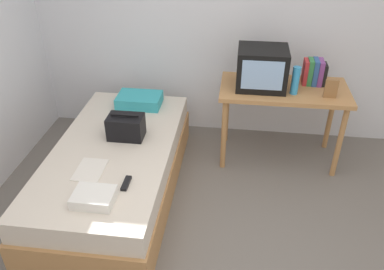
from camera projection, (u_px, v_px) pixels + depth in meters
The scene contains 13 objects.
ground_plane at pixel (207, 269), 2.81m from camera, with size 8.00×8.00×0.00m, color slate.
wall_back at pixel (229, 11), 3.79m from camera, with size 5.20×0.10×2.60m, color silver.
bed at pixel (116, 169), 3.41m from camera, with size 1.00×2.00×0.48m.
desk at pixel (283, 97), 3.63m from camera, with size 1.16×0.60×0.76m.
tv at pixel (262, 68), 3.50m from camera, with size 0.44×0.39×0.36m.
water_bottle at pixel (295, 81), 3.41m from camera, with size 0.07×0.07×0.25m, color #3399DB.
book_row at pixel (314, 72), 3.59m from camera, with size 0.20×0.16×0.24m.
picture_frame at pixel (331, 89), 3.37m from camera, with size 0.11×0.02×0.17m, color olive.
pillow at pixel (139, 100), 3.87m from camera, with size 0.42×0.29×0.11m, color #33A8B7.
handbag at pixel (126, 127), 3.35m from camera, with size 0.30×0.20×0.23m.
magazine at pixel (90, 170), 3.00m from camera, with size 0.21×0.29×0.01m, color white.
remote_dark at pixel (126, 183), 2.85m from camera, with size 0.04×0.16×0.02m, color black.
folded_towel at pixel (94, 197), 2.68m from camera, with size 0.28×0.22×0.08m, color white.
Camera 1 is at (0.13, -1.86, 2.31)m, focal length 36.79 mm.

